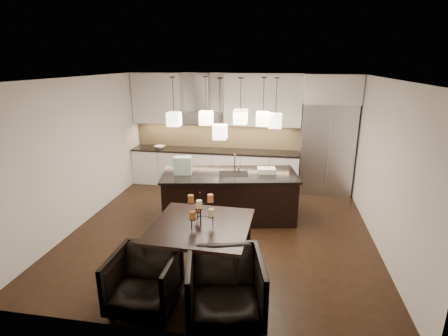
% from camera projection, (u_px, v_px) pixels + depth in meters
% --- Properties ---
extents(floor, '(5.50, 5.50, 0.02)m').
position_uv_depth(floor, '(222.00, 229.00, 6.70)').
color(floor, black).
rests_on(floor, ground).
extents(ceiling, '(5.50, 5.50, 0.02)m').
position_uv_depth(ceiling, '(222.00, 77.00, 5.87)').
color(ceiling, white).
rests_on(ceiling, wall_back).
extents(wall_back, '(5.50, 0.02, 2.80)m').
position_uv_depth(wall_back, '(241.00, 130.00, 8.89)').
color(wall_back, silver).
rests_on(wall_back, ground).
extents(wall_front, '(5.50, 0.02, 2.80)m').
position_uv_depth(wall_front, '(178.00, 226.00, 3.69)').
color(wall_front, silver).
rests_on(wall_front, ground).
extents(wall_left, '(0.02, 5.50, 2.80)m').
position_uv_depth(wall_left, '(81.00, 152.00, 6.73)').
color(wall_left, silver).
rests_on(wall_left, ground).
extents(wall_right, '(0.02, 5.50, 2.80)m').
position_uv_depth(wall_right, '(384.00, 165.00, 5.85)').
color(wall_right, silver).
rests_on(wall_right, ground).
extents(refrigerator, '(1.20, 0.72, 2.15)m').
position_uv_depth(refrigerator, '(326.00, 149.00, 8.29)').
color(refrigerator, '#B7B7BA').
rests_on(refrigerator, floor).
extents(fridge_panel, '(1.26, 0.72, 0.65)m').
position_uv_depth(fridge_panel, '(332.00, 89.00, 7.88)').
color(fridge_panel, silver).
rests_on(fridge_panel, refrigerator).
extents(lower_cabinets, '(4.21, 0.62, 0.88)m').
position_uv_depth(lower_cabinets, '(214.00, 168.00, 8.96)').
color(lower_cabinets, silver).
rests_on(lower_cabinets, floor).
extents(countertop, '(4.21, 0.66, 0.04)m').
position_uv_depth(countertop, '(214.00, 151.00, 8.83)').
color(countertop, black).
rests_on(countertop, lower_cabinets).
extents(backsplash, '(4.21, 0.02, 0.63)m').
position_uv_depth(backsplash, '(216.00, 135.00, 9.01)').
color(backsplash, tan).
rests_on(backsplash, countertop).
extents(upper_cab_left, '(1.25, 0.35, 1.25)m').
position_uv_depth(upper_cab_left, '(158.00, 98.00, 8.82)').
color(upper_cab_left, silver).
rests_on(upper_cab_left, wall_back).
extents(upper_cab_right, '(1.85, 0.35, 1.25)m').
position_uv_depth(upper_cab_right, '(263.00, 100.00, 8.40)').
color(upper_cab_right, silver).
rests_on(upper_cab_right, wall_back).
extents(hood_canopy, '(0.90, 0.52, 0.24)m').
position_uv_depth(hood_canopy, '(203.00, 118.00, 8.68)').
color(hood_canopy, '#B7B7BA').
rests_on(hood_canopy, wall_back).
extents(hood_chimney, '(0.30, 0.28, 0.96)m').
position_uv_depth(hood_chimney, '(203.00, 93.00, 8.61)').
color(hood_chimney, '#B7B7BA').
rests_on(hood_chimney, hood_canopy).
extents(fruit_bowl, '(0.33, 0.33, 0.06)m').
position_uv_depth(fruit_bowl, '(160.00, 147.00, 8.99)').
color(fruit_bowl, silver).
rests_on(fruit_bowl, countertop).
extents(island_body, '(2.72, 1.48, 0.90)m').
position_uv_depth(island_body, '(229.00, 197.00, 7.03)').
color(island_body, black).
rests_on(island_body, floor).
extents(island_top, '(2.81, 1.58, 0.04)m').
position_uv_depth(island_top, '(230.00, 175.00, 6.89)').
color(island_top, black).
rests_on(island_top, island_body).
extents(faucet, '(0.15, 0.26, 0.39)m').
position_uv_depth(faucet, '(235.00, 163.00, 6.93)').
color(faucet, silver).
rests_on(faucet, island_top).
extents(tote_bag, '(0.38, 0.25, 0.35)m').
position_uv_depth(tote_bag, '(183.00, 166.00, 6.81)').
color(tote_bag, '#23604B').
rests_on(tote_bag, island_top).
extents(food_container, '(0.39, 0.31, 0.10)m').
position_uv_depth(food_container, '(267.00, 170.00, 6.91)').
color(food_container, silver).
rests_on(food_container, island_top).
extents(dining_table, '(1.43, 1.43, 0.83)m').
position_uv_depth(dining_table, '(201.00, 250.00, 5.12)').
color(dining_table, black).
rests_on(dining_table, floor).
extents(candelabra, '(0.41, 0.41, 0.49)m').
position_uv_depth(candelabra, '(200.00, 209.00, 4.92)').
color(candelabra, black).
rests_on(candelabra, dining_table).
extents(candle_a, '(0.09, 0.09, 0.11)m').
position_uv_depth(candle_a, '(211.00, 213.00, 4.91)').
color(candle_a, beige).
rests_on(candle_a, candelabra).
extents(candle_b, '(0.09, 0.09, 0.11)m').
position_uv_depth(candle_b, '(198.00, 208.00, 5.08)').
color(candle_b, '#D86334').
rests_on(candle_b, candelabra).
extents(candle_c, '(0.09, 0.09, 0.11)m').
position_uv_depth(candle_c, '(193.00, 215.00, 4.83)').
color(candle_c, '#945621').
rests_on(candle_c, candelabra).
extents(candle_d, '(0.09, 0.09, 0.11)m').
position_uv_depth(candle_d, '(210.00, 198.00, 4.96)').
color(candle_d, '#D86334').
rests_on(candle_d, candelabra).
extents(candle_e, '(0.09, 0.09, 0.11)m').
position_uv_depth(candle_e, '(191.00, 199.00, 4.93)').
color(candle_e, '#945621').
rests_on(candle_e, candelabra).
extents(candle_f, '(0.09, 0.09, 0.11)m').
position_uv_depth(candle_f, '(199.00, 204.00, 4.75)').
color(candle_f, beige).
rests_on(candle_f, candelabra).
extents(armchair_left, '(0.83, 0.85, 0.77)m').
position_uv_depth(armchair_left, '(144.00, 281.00, 4.45)').
color(armchair_left, black).
rests_on(armchair_left, floor).
extents(armchair_right, '(1.09, 1.11, 0.86)m').
position_uv_depth(armchair_right, '(225.00, 289.00, 4.24)').
color(armchair_right, black).
rests_on(armchair_right, floor).
extents(pendant_a, '(0.24, 0.24, 0.26)m').
position_uv_depth(pendant_a, '(174.00, 119.00, 6.64)').
color(pendant_a, '#F4E1C4').
rests_on(pendant_a, ceiling).
extents(pendant_b, '(0.24, 0.24, 0.26)m').
position_uv_depth(pendant_b, '(206.00, 118.00, 6.80)').
color(pendant_b, '#F4E1C4').
rests_on(pendant_b, ceiling).
extents(pendant_c, '(0.24, 0.24, 0.26)m').
position_uv_depth(pendant_c, '(240.00, 117.00, 6.33)').
color(pendant_c, '#F4E1C4').
rests_on(pendant_c, ceiling).
extents(pendant_d, '(0.24, 0.24, 0.26)m').
position_uv_depth(pendant_d, '(263.00, 119.00, 6.55)').
color(pendant_d, '#F4E1C4').
rests_on(pendant_d, ceiling).
extents(pendant_e, '(0.24, 0.24, 0.26)m').
position_uv_depth(pendant_e, '(275.00, 121.00, 6.37)').
color(pendant_e, '#F4E1C4').
rests_on(pendant_e, ceiling).
extents(pendant_f, '(0.24, 0.24, 0.26)m').
position_uv_depth(pendant_f, '(220.00, 132.00, 6.38)').
color(pendant_f, '#F4E1C4').
rests_on(pendant_f, ceiling).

